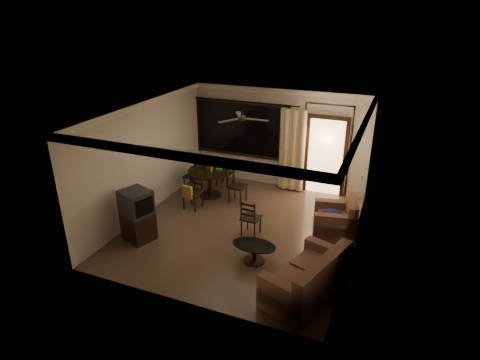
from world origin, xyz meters
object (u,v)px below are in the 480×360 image
at_px(dining_chair_south, 193,197).
at_px(coffee_table, 254,250).
at_px(dining_chair_west, 193,182).
at_px(dining_chair_north, 224,176).
at_px(dining_chair_east, 237,192).
at_px(armchair, 337,221).
at_px(side_chair, 251,224).
at_px(sofa, 308,280).
at_px(tv_cabinet, 137,215).
at_px(dining_table, 210,176).

relative_size(dining_chair_south, coffee_table, 1.05).
distance_m(dining_chair_west, dining_chair_north, 0.95).
relative_size(dining_chair_west, dining_chair_south, 1.00).
xyz_separation_m(dining_chair_east, coffee_table, (1.37, -2.39, -0.02)).
relative_size(armchair, side_chair, 1.19).
bearing_deg(dining_chair_east, side_chair, -141.62).
height_order(sofa, armchair, armchair).
xyz_separation_m(armchair, side_chair, (-1.81, -0.67, -0.11)).
xyz_separation_m(dining_chair_south, tv_cabinet, (-0.40, -1.77, 0.29)).
height_order(dining_table, sofa, dining_table).
distance_m(coffee_table, side_chair, 1.05).
distance_m(tv_cabinet, side_chair, 2.52).
bearing_deg(dining_chair_west, armchair, 82.81).
height_order(dining_chair_west, dining_chair_east, same).
relative_size(dining_table, tv_cabinet, 1.02).
distance_m(dining_table, dining_chair_north, 0.84).
bearing_deg(dining_table, dining_chair_north, 84.66).
bearing_deg(armchair, dining_chair_west, 155.65).
relative_size(dining_chair_east, tv_cabinet, 0.81).
xyz_separation_m(dining_table, side_chair, (1.76, -1.52, -0.33)).
xyz_separation_m(dining_chair_east, dining_chair_north, (-0.76, 0.86, 0.00)).
xyz_separation_m(dining_chair_east, sofa, (2.64, -3.07, 0.07)).
distance_m(dining_chair_north, sofa, 5.19).
relative_size(dining_chair_south, side_chair, 1.06).
bearing_deg(sofa, dining_chair_south, 165.37).
relative_size(dining_chair_south, dining_chair_north, 1.00).
bearing_deg(dining_chair_north, sofa, 136.28).
xyz_separation_m(dining_chair_west, dining_chair_east, (1.40, -0.16, 0.00)).
bearing_deg(dining_chair_east, coffee_table, -144.79).
relative_size(tv_cabinet, side_chair, 1.31).
relative_size(dining_table, armchair, 1.13).
bearing_deg(dining_chair_west, side_chair, 61.07).
relative_size(dining_chair_south, tv_cabinet, 0.81).
xyz_separation_m(tv_cabinet, coffee_table, (2.68, 0.15, -0.33)).
height_order(dining_chair_east, tv_cabinet, tv_cabinet).
height_order(dining_table, dining_chair_east, dining_table).
height_order(dining_table, armchair, dining_table).
xyz_separation_m(dining_table, dining_chair_west, (-0.57, 0.08, -0.31)).
xyz_separation_m(dining_chair_south, sofa, (3.55, -2.29, 0.05)).
bearing_deg(dining_chair_north, dining_chair_west, 52.92).
bearing_deg(dining_chair_east, dining_table, 89.92).
distance_m(dining_table, sofa, 4.69).
height_order(dining_chair_east, dining_chair_south, same).
distance_m(tv_cabinet, sofa, 3.99).
bearing_deg(coffee_table, armchair, 49.85).
bearing_deg(dining_chair_west, dining_table, 87.64).
height_order(sofa, coffee_table, sofa).
bearing_deg(dining_chair_south, dining_chair_west, 123.12).
bearing_deg(armchair, tv_cabinet, -168.05).
bearing_deg(dining_table, armchair, -13.41).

